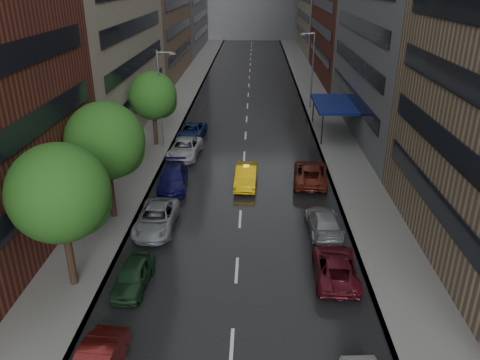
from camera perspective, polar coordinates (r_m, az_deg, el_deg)
name	(u,v)px	position (r m, az deg, el deg)	size (l,w,h in m)	color
road	(248,98)	(63.82, 0.99, 9.94)	(14.00, 140.00, 0.01)	black
sidewalk_left	(181,97)	(64.56, -7.15, 9.98)	(4.00, 140.00, 0.15)	gray
sidewalk_right	(315,98)	(64.31, 9.15, 9.81)	(4.00, 140.00, 0.15)	gray
tree_near	(59,193)	(24.45, -21.18, -1.52)	(4.99, 4.99, 7.95)	#382619
tree_mid	(105,141)	(31.05, -16.11, 4.57)	(5.05, 5.05, 8.04)	#382619
tree_far	(153,96)	(44.93, -10.58, 10.04)	(4.48, 4.48, 7.14)	#382619
taxi	(246,176)	(36.63, 0.75, 0.51)	(1.62, 4.65, 1.53)	yellow
parked_cars_left	(172,181)	(36.19, -8.33, -0.10)	(2.96, 35.98, 1.55)	#4D100F
parked_cars_right	(324,222)	(30.48, 10.16, -5.04)	(3.11, 26.25, 1.56)	white
street_lamp_left	(161,98)	(44.07, -9.63, 9.86)	(1.74, 0.22, 9.00)	gray
street_lamp_right	(312,69)	(58.31, 8.76, 13.26)	(1.74, 0.22, 9.00)	gray
awning	(334,104)	(49.18, 11.38, 9.05)	(4.00, 8.00, 3.12)	navy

